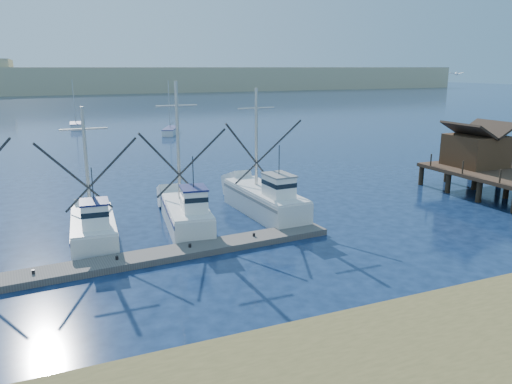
% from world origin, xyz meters
% --- Properties ---
extents(ground, '(500.00, 500.00, 0.00)m').
position_xyz_m(ground, '(0.00, 0.00, 0.00)').
color(ground, '#0B1932').
rests_on(ground, ground).
extents(floating_dock, '(27.29, 3.68, 0.36)m').
position_xyz_m(floating_dock, '(-9.77, 6.49, 0.18)').
color(floating_dock, '#59544F').
rests_on(floating_dock, ground).
extents(timber_pier, '(7.00, 20.00, 8.00)m').
position_xyz_m(timber_pier, '(21.50, 8.46, 2.57)').
color(timber_pier, black).
rests_on(timber_pier, ground).
extents(dune_ridge, '(360.00, 60.00, 10.00)m').
position_xyz_m(dune_ridge, '(0.00, 210.00, 5.00)').
color(dune_ridge, tan).
rests_on(dune_ridge, ground).
extents(trawler_fleet, '(26.63, 8.85, 9.24)m').
position_xyz_m(trawler_fleet, '(-8.38, 11.32, 0.99)').
color(trawler_fleet, silver).
rests_on(trawler_fleet, ground).
extents(sailboat_near, '(4.00, 6.41, 8.10)m').
position_xyz_m(sailboat_near, '(6.65, 57.30, 0.49)').
color(sailboat_near, silver).
rests_on(sailboat_near, ground).
extents(sailboat_far, '(2.16, 5.41, 8.10)m').
position_xyz_m(sailboat_far, '(-6.27, 70.51, 0.50)').
color(sailboat_far, silver).
rests_on(sailboat_far, ground).
extents(flying_gull, '(1.25, 0.23, 0.23)m').
position_xyz_m(flying_gull, '(15.39, 8.78, 9.64)').
color(flying_gull, white).
rests_on(flying_gull, ground).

